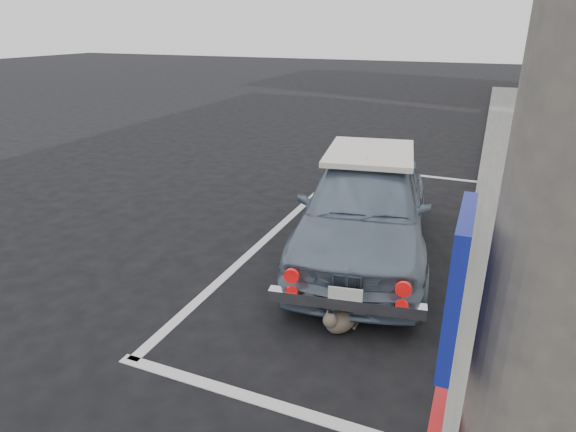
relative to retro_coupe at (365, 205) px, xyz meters
name	(u,v)px	position (x,y,z in m)	size (l,w,h in m)	color
ground	(244,353)	(-0.49, -2.56, -0.69)	(80.00, 80.00, 0.00)	black
pline_rear	(270,403)	(0.01, -3.06, -0.68)	(3.00, 0.12, 0.01)	silver
pline_front	(410,175)	(0.01, 3.94, -0.68)	(3.00, 0.12, 0.01)	silver
pline_side	(281,225)	(-1.39, 0.44, -0.68)	(0.12, 7.00, 0.01)	silver
retro_coupe	(365,205)	(0.00, 0.00, 0.00)	(2.22, 4.21, 1.36)	slate
cat	(340,320)	(0.25, -1.87, -0.55)	(0.38, 0.50, 0.30)	#685C4F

